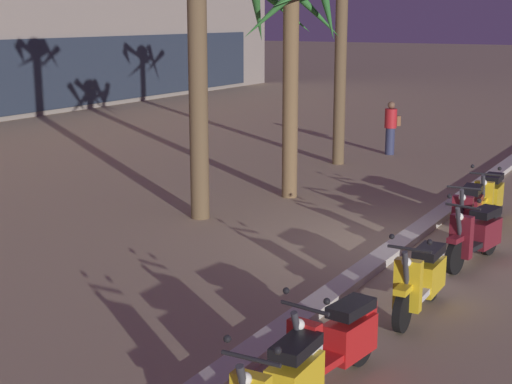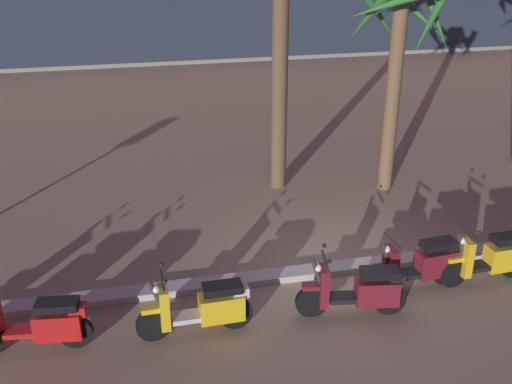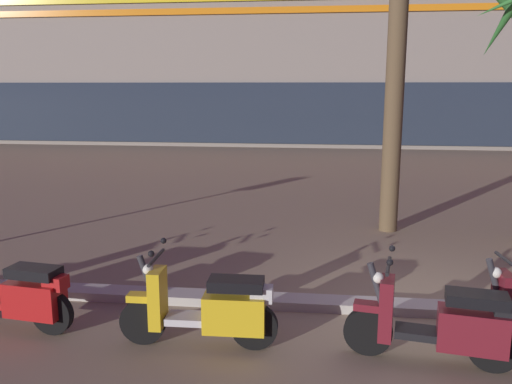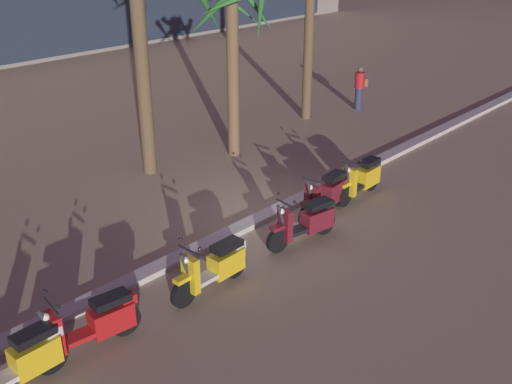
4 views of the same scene
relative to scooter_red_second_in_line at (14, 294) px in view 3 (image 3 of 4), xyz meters
name	(u,v)px [view 3 (image 3 of 4)]	position (x,y,z in m)	size (l,w,h in m)	color
ground_plane	(435,309)	(5.10, 1.21, -0.44)	(200.00, 200.00, 0.00)	#9E896B
curb_strip	(438,309)	(5.10, 1.06, -0.38)	(60.00, 0.36, 0.12)	#BCB7AD
mall_facade_backdrop	(384,11)	(6.93, 26.37, 6.53)	(51.84, 14.13, 13.96)	gray
scooter_red_second_in_line	(14,294)	(0.00, 0.00, 0.00)	(1.80, 0.60, 1.17)	black
scooter_yellow_mid_centre	(210,309)	(2.39, -0.15, 0.00)	(1.78, 0.56, 1.17)	black
scooter_maroon_mid_rear	(444,324)	(4.88, -0.25, 0.01)	(1.77, 0.64, 1.17)	black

